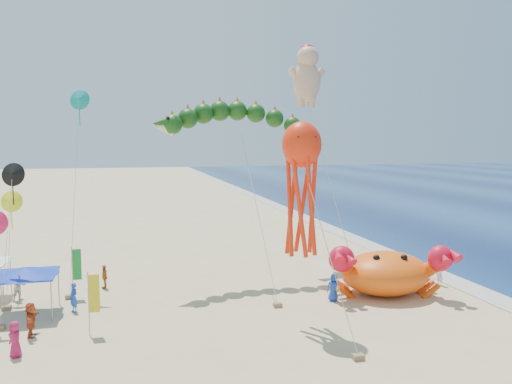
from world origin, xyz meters
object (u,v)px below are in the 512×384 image
Objects in this scene: cherub_kite at (307,74)px; crab_inflatable at (386,271)px; octopus_kite at (302,178)px; canopy_blue at (25,271)px; dragon_kite at (239,126)px.

crab_inflatable is at bearing -80.49° from cherub_kite.
octopus_kite is 2.99× the size of canopy_blue.
crab_inflatable is 0.63× the size of dragon_kite.
cherub_kite reaches higher than crab_inflatable.
octopus_kite reaches higher than canopy_blue.
octopus_kite is (-5.23, -13.36, -7.09)m from cherub_kite.
canopy_blue is at bearing 175.27° from crab_inflatable.
crab_inflatable reaches higher than canopy_blue.
dragon_kite is 0.70× the size of cherub_kite.
dragon_kite reaches higher than canopy_blue.
dragon_kite is 3.38× the size of canopy_blue.
octopus_kite reaches higher than crab_inflatable.
octopus_kite is at bearing -111.37° from cherub_kite.
canopy_blue is at bearing 160.07° from octopus_kite.
dragon_kite is at bearing 18.96° from canopy_blue.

